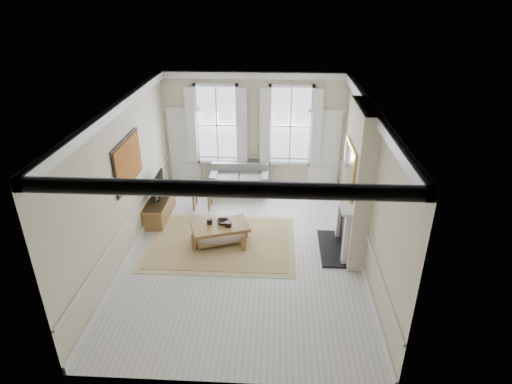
# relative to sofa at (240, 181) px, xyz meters

# --- Properties ---
(floor) EXTENTS (7.20, 7.20, 0.00)m
(floor) POSITION_rel_sofa_xyz_m (0.39, -3.11, -0.35)
(floor) COLOR #B7B5AD
(floor) RESTS_ON ground
(ceiling) EXTENTS (7.20, 7.20, 0.00)m
(ceiling) POSITION_rel_sofa_xyz_m (0.39, -3.11, 3.05)
(ceiling) COLOR white
(ceiling) RESTS_ON back_wall
(back_wall) EXTENTS (5.20, 0.00, 5.20)m
(back_wall) POSITION_rel_sofa_xyz_m (0.39, 0.49, 1.35)
(back_wall) COLOR beige
(back_wall) RESTS_ON floor
(left_wall) EXTENTS (0.00, 7.20, 7.20)m
(left_wall) POSITION_rel_sofa_xyz_m (-2.21, -3.11, 1.35)
(left_wall) COLOR beige
(left_wall) RESTS_ON floor
(right_wall) EXTENTS (0.00, 7.20, 7.20)m
(right_wall) POSITION_rel_sofa_xyz_m (2.99, -3.11, 1.35)
(right_wall) COLOR beige
(right_wall) RESTS_ON floor
(window_left) EXTENTS (1.26, 0.20, 2.20)m
(window_left) POSITION_rel_sofa_xyz_m (-0.66, 0.44, 1.55)
(window_left) COLOR #B2BCC6
(window_left) RESTS_ON back_wall
(window_right) EXTENTS (1.26, 0.20, 2.20)m
(window_right) POSITION_rel_sofa_xyz_m (1.44, 0.44, 1.55)
(window_right) COLOR #B2BCC6
(window_right) RESTS_ON back_wall
(door_left) EXTENTS (0.90, 0.08, 2.30)m
(door_left) POSITION_rel_sofa_xyz_m (-1.66, 0.45, 0.80)
(door_left) COLOR silver
(door_left) RESTS_ON floor
(door_right) EXTENTS (0.90, 0.08, 2.30)m
(door_right) POSITION_rel_sofa_xyz_m (2.44, 0.45, 0.80)
(door_right) COLOR silver
(door_right) RESTS_ON floor
(painting) EXTENTS (0.05, 1.66, 1.06)m
(painting) POSITION_rel_sofa_xyz_m (-2.17, -2.81, 1.70)
(painting) COLOR #A65F1C
(painting) RESTS_ON left_wall
(chimney_breast) EXTENTS (0.35, 1.70, 3.38)m
(chimney_breast) POSITION_rel_sofa_xyz_m (2.81, -2.91, 1.35)
(chimney_breast) COLOR beige
(chimney_breast) RESTS_ON floor
(hearth) EXTENTS (0.55, 1.50, 0.05)m
(hearth) POSITION_rel_sofa_xyz_m (2.39, -2.91, -0.32)
(hearth) COLOR black
(hearth) RESTS_ON floor
(fireplace) EXTENTS (0.21, 1.45, 1.33)m
(fireplace) POSITION_rel_sofa_xyz_m (2.59, -2.91, 0.39)
(fireplace) COLOR silver
(fireplace) RESTS_ON floor
(mirror) EXTENTS (0.06, 1.26, 1.06)m
(mirror) POSITION_rel_sofa_xyz_m (2.60, -2.91, 1.70)
(mirror) COLOR gold
(mirror) RESTS_ON chimney_breast
(sofa) EXTENTS (1.67, 0.81, 0.82)m
(sofa) POSITION_rel_sofa_xyz_m (0.00, 0.00, 0.00)
(sofa) COLOR slate
(sofa) RESTS_ON floor
(side_table) EXTENTS (0.54, 0.54, 0.60)m
(side_table) POSITION_rel_sofa_xyz_m (-0.94, -1.01, 0.14)
(side_table) COLOR brown
(side_table) RESTS_ON floor
(rug) EXTENTS (3.50, 2.60, 0.02)m
(rug) POSITION_rel_sofa_xyz_m (-0.21, -2.78, -0.33)
(rug) COLOR #9D8251
(rug) RESTS_ON floor
(coffee_table) EXTENTS (1.48, 1.14, 0.49)m
(coffee_table) POSITION_rel_sofa_xyz_m (-0.21, -2.78, 0.06)
(coffee_table) COLOR brown
(coffee_table) RESTS_ON rug
(ceramic_pot_a) EXTENTS (0.13, 0.13, 0.13)m
(ceramic_pot_a) POSITION_rel_sofa_xyz_m (-0.46, -2.73, 0.21)
(ceramic_pot_a) COLOR black
(ceramic_pot_a) RESTS_ON coffee_table
(ceramic_pot_b) EXTENTS (0.16, 0.16, 0.11)m
(ceramic_pot_b) POSITION_rel_sofa_xyz_m (-0.01, -2.83, 0.20)
(ceramic_pot_b) COLOR black
(ceramic_pot_b) RESTS_ON coffee_table
(bowl) EXTENTS (0.30, 0.30, 0.07)m
(bowl) POSITION_rel_sofa_xyz_m (-0.16, -2.68, 0.18)
(bowl) COLOR black
(bowl) RESTS_ON coffee_table
(tv_stand) EXTENTS (0.48, 1.50, 0.54)m
(tv_stand) POSITION_rel_sofa_xyz_m (-1.95, -1.63, -0.08)
(tv_stand) COLOR brown
(tv_stand) RESTS_ON floor
(tv) EXTENTS (0.08, 0.90, 0.68)m
(tv) POSITION_rel_sofa_xyz_m (-1.93, -1.63, 0.58)
(tv) COLOR black
(tv) RESTS_ON tv_stand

